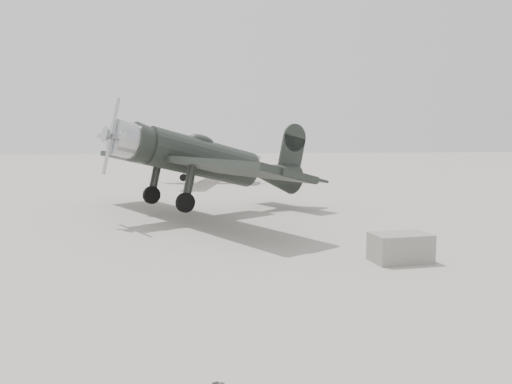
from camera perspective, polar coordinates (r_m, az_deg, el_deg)
The scene contains 4 objects.
ground at distance 15.88m, azimuth 5.64°, elevation -5.94°, with size 160.00×160.00×0.00m, color gray.
lowwing_monoplane at distance 21.36m, azimuth -5.13°, elevation 3.53°, with size 10.60×12.97×4.38m.
highwing_monoplane at distance 36.10m, azimuth -5.94°, elevation 3.93°, with size 7.37×10.31×2.91m.
equipment_block at distance 14.13m, azimuth 16.17°, elevation -6.12°, with size 1.55×0.97×0.77m, color slate.
Camera 1 is at (-3.76, -15.05, 3.40)m, focal length 35.00 mm.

